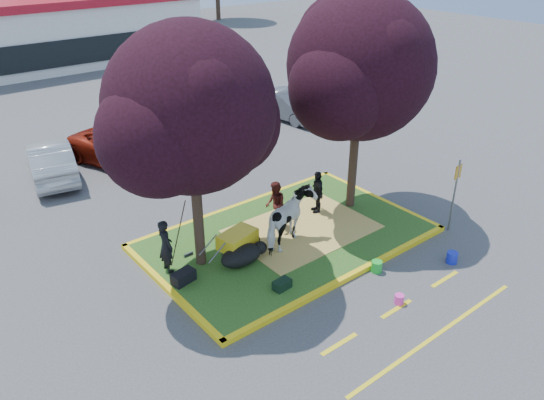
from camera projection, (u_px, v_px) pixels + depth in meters
ground at (287, 240)px, 16.06m from camera, size 90.00×90.00×0.00m
median_island at (288, 237)px, 16.03m from camera, size 8.00×5.00×0.15m
curb_near at (349, 277)px, 14.24m from camera, size 8.30×0.16×0.15m
curb_far at (238, 206)px, 17.82m from camera, size 8.30×0.16×0.15m
curb_left at (168, 289)px, 13.77m from camera, size 0.16×5.30×0.15m
curb_right at (378, 199)px, 18.29m from camera, size 0.16×5.30×0.15m
straw_bedding at (302, 229)px, 16.32m from camera, size 4.20×3.00×0.01m
tree_purple_left at (192, 117)px, 12.78m from camera, size 5.06×4.20×6.51m
tree_purple_right at (361, 74)px, 15.71m from camera, size 5.30×4.40×6.82m
fire_lane_stripe_a at (339, 344)px, 12.04m from camera, size 1.10×0.12×0.01m
fire_lane_stripe_b at (396, 309)px, 13.15m from camera, size 1.10×0.12×0.01m
fire_lane_stripe_c at (445, 279)px, 14.26m from camera, size 1.10×0.12×0.01m
fire_lane_long at (437, 335)px, 12.31m from camera, size 6.00×0.10×0.01m
retail_building at (42, 30)px, 35.55m from camera, size 20.40×8.40×4.40m
cow at (290, 220)px, 15.16m from camera, size 2.16×1.62×1.66m
calf at (241, 255)px, 14.52m from camera, size 1.44×1.15×0.55m
handler at (166, 246)px, 14.04m from camera, size 0.37×0.56×1.53m
visitor_a at (275, 205)px, 16.14m from camera, size 0.85×0.91×1.49m
visitor_b at (317, 192)px, 17.02m from camera, size 0.67×0.90×1.42m
wheelbarrow at (238, 239)px, 14.81m from camera, size 1.97×0.88×0.74m
gear_bag_dark at (183, 277)px, 13.82m from camera, size 0.68×0.45×0.32m
gear_bag_green at (282, 284)px, 13.59m from camera, size 0.49×0.33×0.25m
sign_post at (455, 188)px, 15.91m from camera, size 0.33×0.06×2.37m
bucket_green at (377, 266)px, 14.51m from camera, size 0.36×0.36×0.33m
bucket_pink at (399, 299)px, 13.29m from camera, size 0.27×0.27×0.26m
bucket_blue at (452, 257)px, 14.89m from camera, size 0.35×0.35×0.33m
car_silver at (50, 160)px, 19.74m from camera, size 2.29×4.47×1.40m
car_red at (127, 148)px, 20.78m from camera, size 3.78×5.59×1.42m
car_white at (199, 129)px, 22.83m from camera, size 2.63×4.99×1.38m
car_grey at (287, 105)px, 25.88m from camera, size 1.86×4.29×1.37m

